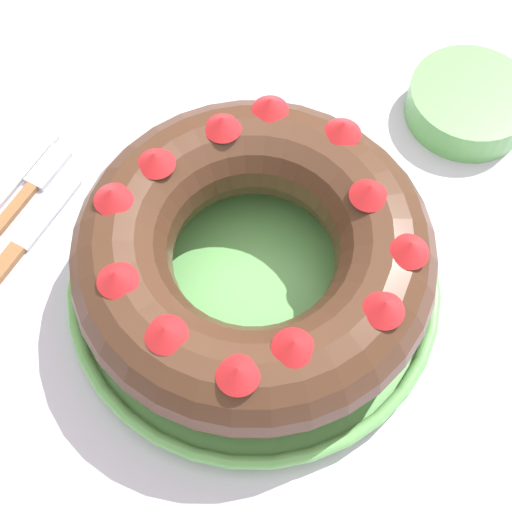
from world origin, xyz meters
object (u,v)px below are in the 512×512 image
at_px(side_bowl, 469,103).
at_px(bundt_cake, 256,255).
at_px(fork, 17,205).
at_px(serving_dish, 256,284).
at_px(cake_knife, 17,249).

bearing_deg(side_bowl, bundt_cake, -108.46).
height_order(bundt_cake, fork, bundt_cake).
bearing_deg(serving_dish, side_bowl, 71.54).
distance_m(fork, side_bowl, 0.48).
bearing_deg(cake_knife, bundt_cake, 20.63).
distance_m(bundt_cake, fork, 0.27).
xyz_separation_m(bundt_cake, cake_knife, (-0.23, -0.07, -0.07)).
xyz_separation_m(serving_dish, fork, (-0.26, -0.03, -0.01)).
xyz_separation_m(serving_dish, side_bowl, (0.10, 0.30, 0.01)).
bearing_deg(cake_knife, fork, 129.40).
bearing_deg(bundt_cake, fork, -172.52).
bearing_deg(serving_dish, bundt_cake, 99.04).
bearing_deg(fork, bundt_cake, 4.12).
bearing_deg(fork, serving_dish, 4.11).
xyz_separation_m(fork, side_bowl, (0.36, 0.33, 0.02)).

